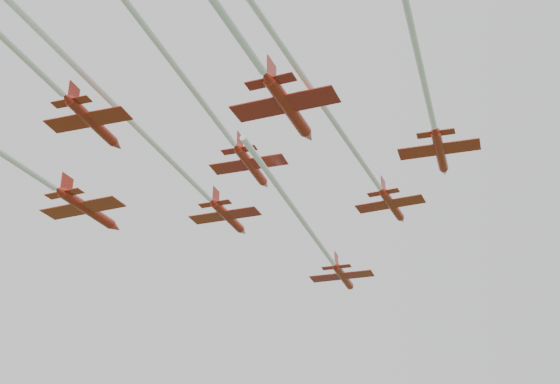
{
  "coord_description": "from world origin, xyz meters",
  "views": [
    {
      "loc": [
        -1.1,
        -82.48,
        12.12
      ],
      "look_at": [
        -2.27,
        -2.96,
        50.83
      ],
      "focal_mm": 50.0,
      "sensor_mm": 36.0,
      "label": 1
    }
  ],
  "objects_px": {
    "jet_row2_right": "(355,151)",
    "jet_row4_right": "(216,3)",
    "jet_row2_left": "(164,154)",
    "jet_row4_left": "(33,66)",
    "jet_lead": "(325,252)",
    "jet_row3_right": "(417,51)",
    "jet_row3_mid": "(207,107)"
  },
  "relations": [
    {
      "from": "jet_lead",
      "to": "jet_row3_right",
      "type": "bearing_deg",
      "value": -65.04
    },
    {
      "from": "jet_row4_left",
      "to": "jet_lead",
      "type": "bearing_deg",
      "value": 75.58
    },
    {
      "from": "jet_row2_left",
      "to": "jet_row3_right",
      "type": "relative_size",
      "value": 1.02
    },
    {
      "from": "jet_row3_mid",
      "to": "jet_row4_left",
      "type": "relative_size",
      "value": 1.18
    },
    {
      "from": "jet_row2_right",
      "to": "jet_lead",
      "type": "bearing_deg",
      "value": 116.8
    },
    {
      "from": "jet_row2_left",
      "to": "jet_row2_right",
      "type": "relative_size",
      "value": 1.24
    },
    {
      "from": "jet_lead",
      "to": "jet_row2_right",
      "type": "xyz_separation_m",
      "value": [
        2.07,
        -24.64,
        1.0
      ]
    },
    {
      "from": "jet_row2_left",
      "to": "jet_row4_right",
      "type": "distance_m",
      "value": 29.99
    },
    {
      "from": "jet_row3_right",
      "to": "jet_lead",
      "type": "bearing_deg",
      "value": 113.76
    },
    {
      "from": "jet_row3_right",
      "to": "jet_row4_left",
      "type": "relative_size",
      "value": 1.48
    },
    {
      "from": "jet_row3_mid",
      "to": "jet_row2_left",
      "type": "bearing_deg",
      "value": 132.7
    },
    {
      "from": "jet_row2_right",
      "to": "jet_row4_right",
      "type": "relative_size",
      "value": 0.87
    },
    {
      "from": "jet_row4_left",
      "to": "jet_row4_right",
      "type": "distance_m",
      "value": 17.43
    },
    {
      "from": "jet_row2_right",
      "to": "jet_row4_right",
      "type": "height_order",
      "value": "jet_row2_right"
    },
    {
      "from": "jet_row2_left",
      "to": "jet_row4_right",
      "type": "height_order",
      "value": "jet_row2_left"
    },
    {
      "from": "jet_row3_mid",
      "to": "jet_row4_left",
      "type": "xyz_separation_m",
      "value": [
        -13.19,
        -8.76,
        -1.44
      ]
    },
    {
      "from": "jet_lead",
      "to": "jet_row3_right",
      "type": "xyz_separation_m",
      "value": [
        5.91,
        -41.22,
        1.07
      ]
    },
    {
      "from": "jet_lead",
      "to": "jet_row3_mid",
      "type": "xyz_separation_m",
      "value": [
        -12.05,
        -32.0,
        1.66
      ]
    },
    {
      "from": "jet_row2_right",
      "to": "jet_row4_left",
      "type": "height_order",
      "value": "jet_row2_right"
    },
    {
      "from": "jet_row4_right",
      "to": "jet_row3_right",
      "type": "bearing_deg",
      "value": 45.46
    },
    {
      "from": "jet_lead",
      "to": "jet_row3_right",
      "type": "distance_m",
      "value": 41.66
    },
    {
      "from": "jet_lead",
      "to": "jet_row2_right",
      "type": "distance_m",
      "value": 24.75
    },
    {
      "from": "jet_row2_left",
      "to": "jet_row2_right",
      "type": "xyz_separation_m",
      "value": [
        19.92,
        -4.69,
        -2.42
      ]
    },
    {
      "from": "jet_lead",
      "to": "jet_row2_left",
      "type": "xyz_separation_m",
      "value": [
        -17.85,
        -19.95,
        3.42
      ]
    },
    {
      "from": "jet_row4_left",
      "to": "jet_row3_right",
      "type": "bearing_deg",
      "value": 16.49
    },
    {
      "from": "jet_row2_right",
      "to": "jet_row3_right",
      "type": "relative_size",
      "value": 0.82
    },
    {
      "from": "jet_row3_mid",
      "to": "jet_row4_right",
      "type": "relative_size",
      "value": 0.84
    },
    {
      "from": "jet_lead",
      "to": "jet_row4_left",
      "type": "distance_m",
      "value": 47.94
    },
    {
      "from": "jet_row2_left",
      "to": "jet_row3_right",
      "type": "xyz_separation_m",
      "value": [
        23.76,
        -21.27,
        -2.35
      ]
    },
    {
      "from": "jet_row2_right",
      "to": "jet_row4_right",
      "type": "xyz_separation_m",
      "value": [
        -11.74,
        -23.96,
        -1.0
      ]
    },
    {
      "from": "jet_row3_right",
      "to": "jet_row4_right",
      "type": "distance_m",
      "value": 17.27
    },
    {
      "from": "jet_row3_mid",
      "to": "jet_row4_left",
      "type": "bearing_deg",
      "value": -129.42
    }
  ]
}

